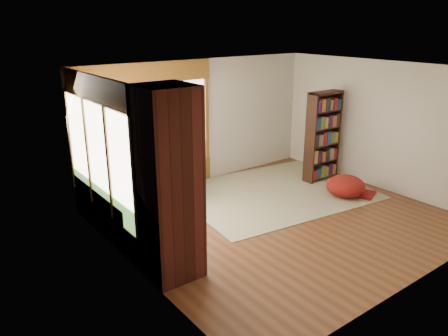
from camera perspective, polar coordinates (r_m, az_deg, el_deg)
floor at (r=7.82m, az=7.32°, el=-6.65°), size 5.50×5.50×0.00m
ceiling at (r=7.11m, az=8.20°, el=12.65°), size 5.50×5.50×0.00m
wall_back at (r=9.24m, az=-3.18°, el=6.00°), size 5.50×0.04×2.60m
wall_front at (r=5.95m, az=24.79°, el=-3.04°), size 5.50×0.04×2.60m
wall_left at (r=5.85m, az=-11.94°, el=-1.99°), size 0.04×5.00×2.60m
wall_right at (r=9.44m, az=19.82°, el=5.19°), size 0.04×5.00×2.60m
windows_back at (r=8.62m, az=-9.74°, el=5.17°), size 2.82×0.10×1.90m
windows_left at (r=6.90m, az=-16.03°, el=1.31°), size 0.10×2.62×1.90m
roller_blind at (r=7.57m, az=-18.41°, el=5.72°), size 0.03×0.72×0.90m
brick_chimney at (r=5.71m, az=-7.25°, el=-2.27°), size 0.70×0.70×2.60m
sectional_sofa at (r=7.96m, az=-11.56°, el=-4.03°), size 2.20×2.20×0.80m
area_rug at (r=8.97m, az=6.50°, el=-3.16°), size 3.99×3.24×0.01m
bookshelf at (r=9.60m, az=12.79°, el=4.02°), size 0.83×0.28×1.94m
pouf at (r=9.01m, az=15.62°, el=-2.20°), size 0.91×0.91×0.42m
dog_tan at (r=7.66m, az=-10.48°, el=-0.78°), size 1.08×0.78×0.55m
dog_brindle at (r=7.10m, az=-9.47°, el=-3.01°), size 0.63×0.79×0.39m
throw_pillows at (r=7.87m, az=-11.39°, el=-0.46°), size 1.98×1.68×0.45m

